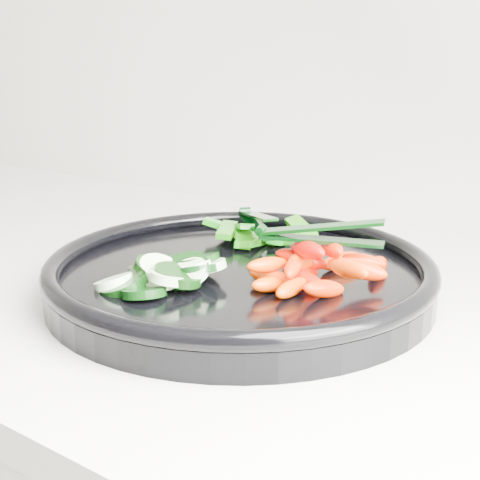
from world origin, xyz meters
The scene contains 6 objects.
veggie_tray centered at (0.60, 1.67, 0.95)m, with size 0.38×0.38×0.04m.
cucumber_pile centered at (0.56, 1.60, 0.96)m, with size 0.11×0.12×0.04m.
carrot_pile centered at (0.68, 1.67, 0.97)m, with size 0.13×0.15×0.05m.
pepper_pile centered at (0.55, 1.76, 0.96)m, with size 0.13×0.11×0.03m.
tong_carrot centered at (0.68, 1.67, 1.00)m, with size 0.11×0.05×0.02m.
tong_pepper centered at (0.55, 1.76, 0.98)m, with size 0.10×0.08×0.02m.
Camera 1 is at (0.95, 1.17, 1.16)m, focal length 50.00 mm.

